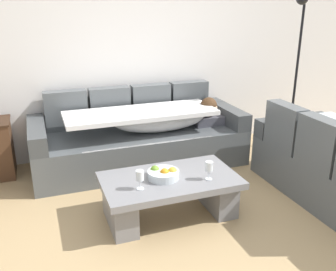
{
  "coord_description": "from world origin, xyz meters",
  "views": [
    {
      "loc": [
        -1.29,
        -2.37,
        1.83
      ],
      "look_at": [
        -0.05,
        1.01,
        0.55
      ],
      "focal_mm": 39.87,
      "sensor_mm": 36.0,
      "label": 1
    }
  ],
  "objects": [
    {
      "name": "wine_glass_near_left",
      "position": [
        -0.56,
        0.29,
        0.5
      ],
      "size": [
        0.07,
        0.07,
        0.17
      ],
      "color": "silver",
      "rests_on": "coffee_table"
    },
    {
      "name": "floor_lamp",
      "position": [
        1.81,
        1.46,
        1.12
      ],
      "size": [
        0.33,
        0.31,
        1.95
      ],
      "color": "black",
      "rests_on": "ground_plane"
    },
    {
      "name": "wine_glass_near_right",
      "position": [
        0.05,
        0.26,
        0.5
      ],
      "size": [
        0.07,
        0.07,
        0.17
      ],
      "color": "silver",
      "rests_on": "coffee_table"
    },
    {
      "name": "coffee_table",
      "position": [
        -0.25,
        0.41,
        0.24
      ],
      "size": [
        1.2,
        0.68,
        0.38
      ],
      "color": "gray",
      "rests_on": "ground_plane"
    },
    {
      "name": "fruit_bowl",
      "position": [
        -0.31,
        0.42,
        0.42
      ],
      "size": [
        0.28,
        0.28,
        0.1
      ],
      "color": "silver",
      "rests_on": "coffee_table"
    },
    {
      "name": "ground_plane",
      "position": [
        0.0,
        0.0,
        0.0
      ],
      "size": [
        14.0,
        14.0,
        0.0
      ],
      "primitive_type": "plane",
      "color": "tan"
    },
    {
      "name": "back_wall",
      "position": [
        0.0,
        2.15,
        1.35
      ],
      "size": [
        9.0,
        0.1,
        2.7
      ],
      "primitive_type": "cube",
      "color": "white",
      "rests_on": "ground_plane"
    },
    {
      "name": "couch_along_wall",
      "position": [
        -0.15,
        1.62,
        0.33
      ],
      "size": [
        2.44,
        0.92,
        0.88
      ],
      "color": "#52575B",
      "rests_on": "ground_plane"
    }
  ]
}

